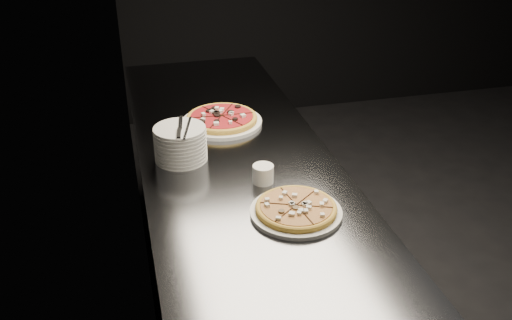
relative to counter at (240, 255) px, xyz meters
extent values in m
cube|color=black|center=(-0.37, 0.00, 0.94)|extent=(0.02, 5.00, 2.80)
cube|color=#5C5D63|center=(0.00, 0.00, -0.01)|extent=(0.70, 2.40, 0.90)
cube|color=#5C5D63|center=(0.00, 0.00, 0.45)|extent=(0.74, 2.44, 0.02)
cylinder|color=silver|center=(0.10, -0.41, 0.47)|extent=(0.30, 0.30, 0.01)
cylinder|color=gold|center=(0.10, -0.41, 0.48)|extent=(0.34, 0.34, 0.01)
torus|color=gold|center=(0.10, -0.41, 0.48)|extent=(0.35, 0.35, 0.02)
cylinder|color=#F1A750|center=(0.10, -0.41, 0.49)|extent=(0.30, 0.30, 0.01)
cylinder|color=silver|center=(0.00, 0.34, 0.47)|extent=(0.35, 0.35, 0.02)
cylinder|color=gold|center=(0.00, 0.34, 0.48)|extent=(0.31, 0.31, 0.01)
torus|color=gold|center=(0.00, 0.34, 0.49)|extent=(0.32, 0.32, 0.02)
cylinder|color=#B0191F|center=(0.00, 0.34, 0.49)|extent=(0.28, 0.28, 0.01)
cylinder|color=silver|center=(-0.21, 0.06, 0.47)|extent=(0.20, 0.20, 0.01)
cylinder|color=silver|center=(-0.21, 0.06, 0.48)|extent=(0.20, 0.20, 0.01)
cylinder|color=silver|center=(-0.21, 0.06, 0.50)|extent=(0.20, 0.20, 0.01)
cylinder|color=silver|center=(-0.21, 0.06, 0.51)|extent=(0.20, 0.20, 0.01)
cylinder|color=silver|center=(-0.21, 0.06, 0.53)|extent=(0.20, 0.20, 0.01)
cylinder|color=silver|center=(-0.21, 0.06, 0.54)|extent=(0.20, 0.20, 0.01)
cylinder|color=silver|center=(-0.21, 0.06, 0.56)|extent=(0.20, 0.20, 0.01)
cylinder|color=silver|center=(-0.21, 0.06, 0.57)|extent=(0.20, 0.20, 0.01)
cylinder|color=silver|center=(-0.21, 0.06, 0.59)|extent=(0.20, 0.20, 0.01)
cube|color=silver|center=(-0.20, 0.10, 0.59)|extent=(0.04, 0.13, 0.00)
cube|color=black|center=(-0.22, 0.01, 0.60)|extent=(0.03, 0.08, 0.01)
cube|color=silver|center=(-0.18, 0.05, 0.59)|extent=(0.10, 0.18, 0.00)
cylinder|color=white|center=(0.05, -0.19, 0.49)|extent=(0.08, 0.08, 0.07)
cylinder|color=black|center=(0.05, -0.19, 0.52)|extent=(0.06, 0.06, 0.01)
camera|label=1|loc=(-0.40, -1.89, 1.50)|focal=40.00mm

